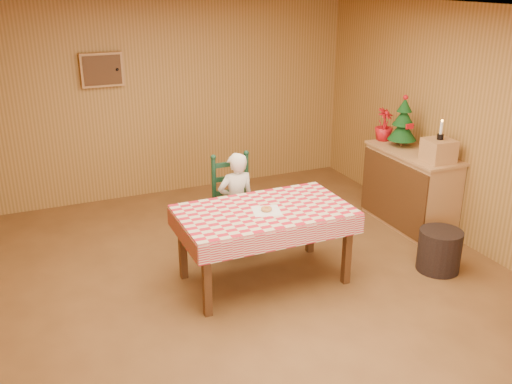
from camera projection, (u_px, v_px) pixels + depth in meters
ground at (264, 290)px, 5.54m from camera, size 6.00×6.00×0.00m
cabin_walls at (242, 93)px, 5.33m from camera, size 5.10×6.05×2.65m
dining_table at (264, 217)px, 5.47m from camera, size 1.66×0.96×0.77m
ladder_chair at (234, 206)px, 6.21m from camera, size 0.44×0.40×1.08m
seated_child at (236, 203)px, 6.14m from camera, size 0.41×0.27×1.12m
napkin at (266, 211)px, 5.40m from camera, size 0.31×0.31×0.00m
donut at (266, 209)px, 5.39m from camera, size 0.14×0.14×0.04m
shelf_unit at (410, 189)px, 6.81m from camera, size 0.54×1.24×0.93m
crate at (439, 150)px, 6.26m from camera, size 0.31×0.31×0.25m
christmas_tree at (403, 123)px, 6.76m from camera, size 0.34×0.34×0.62m
flower_arrangement at (384, 125)px, 7.02m from camera, size 0.29×0.29×0.40m
candle_set at (441, 134)px, 6.19m from camera, size 0.07×0.07×0.22m
storage_bin at (439, 250)px, 5.84m from camera, size 0.57×0.57×0.44m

